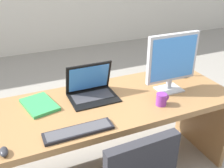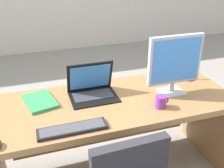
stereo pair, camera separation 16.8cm
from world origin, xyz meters
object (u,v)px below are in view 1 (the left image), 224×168
(monitor, at_px, (172,60))
(laptop, at_px, (91,86))
(keyboard, at_px, (79,131))
(mouse, at_px, (4,152))
(desk_lamp, at_px, (187,49))
(desk, at_px, (112,118))
(book, at_px, (39,105))
(coffee_mug, at_px, (162,99))

(monitor, distance_m, laptop, 0.66)
(keyboard, relative_size, mouse, 5.23)
(monitor, relative_size, mouse, 5.58)
(laptop, relative_size, desk_lamp, 0.99)
(mouse, relative_size, desk_lamp, 0.23)
(laptop, distance_m, keyboard, 0.49)
(desk, bearing_deg, mouse, -156.63)
(desk, distance_m, book, 0.58)
(desk, relative_size, monitor, 3.98)
(desk, relative_size, keyboard, 4.24)
(desk_lamp, bearing_deg, keyboard, -159.66)
(desk, xyz_separation_m, coffee_mug, (0.29, -0.24, 0.23))
(laptop, distance_m, book, 0.40)
(mouse, distance_m, desk_lamp, 1.63)
(monitor, xyz_separation_m, laptop, (-0.61, 0.17, -0.18))
(desk_lamp, bearing_deg, laptop, 179.44)
(desk, xyz_separation_m, monitor, (0.48, -0.07, 0.45))
(laptop, relative_size, mouse, 4.27)
(monitor, bearing_deg, coffee_mug, -137.67)
(desk, height_order, monitor, monitor)
(monitor, height_order, desk_lamp, monitor)
(monitor, bearing_deg, desk, 171.38)
(desk, distance_m, mouse, 0.90)
(monitor, height_order, coffee_mug, monitor)
(keyboard, relative_size, coffee_mug, 4.26)
(mouse, bearing_deg, book, 58.78)
(desk, relative_size, mouse, 22.18)
(laptop, bearing_deg, keyboard, -118.71)
(desk, height_order, book, book)
(mouse, bearing_deg, desk, 23.37)
(coffee_mug, bearing_deg, desk, 139.91)
(monitor, xyz_separation_m, mouse, (-1.28, -0.27, -0.24))
(desk_lamp, relative_size, book, 1.09)
(laptop, height_order, keyboard, laptop)
(keyboard, bearing_deg, desk_lamp, 20.34)
(keyboard, distance_m, coffee_mug, 0.66)
(keyboard, height_order, book, book)
(monitor, xyz_separation_m, desk_lamp, (0.27, 0.16, -0.00))
(desk, bearing_deg, desk_lamp, 6.98)
(desk, distance_m, keyboard, 0.52)
(desk_lamp, bearing_deg, mouse, -164.23)
(monitor, xyz_separation_m, keyboard, (-0.84, -0.25, -0.25))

